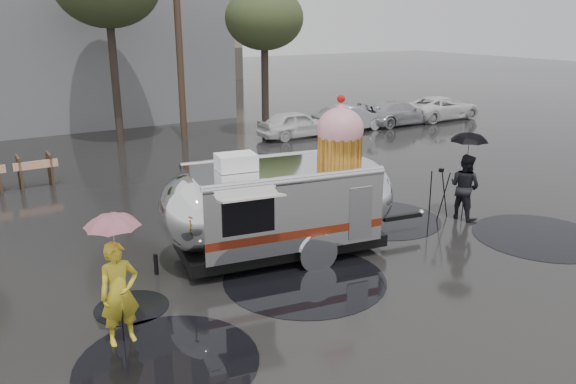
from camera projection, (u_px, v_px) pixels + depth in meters
ground at (316, 272)px, 11.83m from camera, size 120.00×120.00×0.00m
puddles at (367, 263)px, 12.26m from camera, size 12.67×6.25×0.01m
utility_pole at (178, 30)px, 23.11m from camera, size 1.60×0.28×9.00m
tree_right at (264, 19)px, 23.90m from camera, size 3.36×3.36×6.42m
parked_cars at (379, 112)px, 27.23m from camera, size 13.20×1.90×1.50m
airstream_trailer at (284, 201)px, 12.41m from camera, size 6.63×2.87×3.60m
person_left at (119, 294)px, 9.05m from camera, size 0.65×0.45×1.76m
umbrella_pink at (113, 234)px, 8.75m from camera, size 1.07×1.07×2.28m
person_right at (465, 187)px, 14.77m from camera, size 0.59×0.90×1.75m
umbrella_black at (469, 147)px, 14.45m from camera, size 1.19×1.19×2.36m
tripod at (440, 189)px, 14.85m from camera, size 0.54×0.56×1.37m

